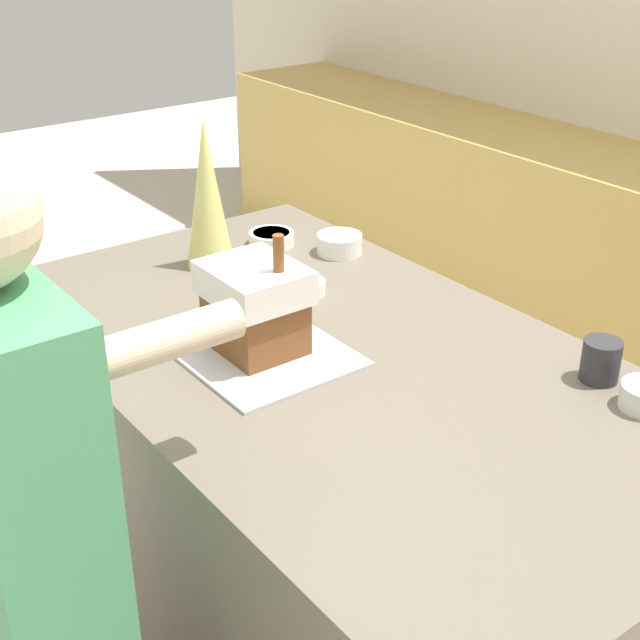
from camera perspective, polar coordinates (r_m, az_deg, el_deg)
The scene contains 9 objects.
kitchen_island at distance 2.26m, azimuth 0.92°, elevation -12.83°, with size 1.78×0.98×0.95m.
baking_tray at distance 2.00m, azimuth -4.09°, elevation -1.87°, with size 0.43×0.33×0.01m.
gingerbread_house at distance 1.95m, azimuth -4.18°, elevation 0.95°, with size 0.22×0.19×0.28m.
decorative_tree at distance 2.39m, azimuth -7.23°, elevation 7.98°, with size 0.13×0.13×0.40m.
candy_bowl_far_right at distance 2.26m, azimuth -0.86°, elevation 2.17°, with size 0.10×0.10×0.04m.
candy_bowl_near_tray_right at distance 2.57m, azimuth -3.13°, elevation 5.28°, with size 0.13×0.13×0.04m.
candy_bowl_center_rear at distance 2.51m, azimuth 1.25°, elevation 4.96°, with size 0.13×0.13×0.05m.
mug at distance 1.96m, azimuth 17.53°, elevation -2.49°, with size 0.08×0.08×0.09m.
person at distance 1.65m, azimuth -17.65°, elevation -16.10°, with size 0.42×0.52×1.60m.
Camera 1 is at (1.37, -1.07, 1.91)m, focal length 50.00 mm.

